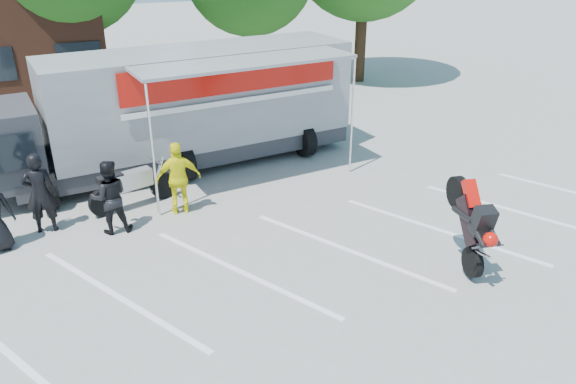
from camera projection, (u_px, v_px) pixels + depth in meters
ground at (246, 301)px, 10.45m from camera, size 100.00×100.00×0.00m
parking_bay_lines at (231, 274)px, 11.30m from camera, size 18.09×13.33×0.01m
transporter_truck at (190, 165)px, 16.62m from camera, size 11.09×6.43×3.34m
parked_motorcycle at (136, 206)px, 14.09m from camera, size 2.47×1.45×1.23m
stunt_bike_rider at (454, 260)px, 11.78m from camera, size 1.10×1.85×2.05m
spectator_leather_b at (40, 193)px, 12.55m from camera, size 0.74×0.53×1.91m
spectator_leather_c at (110, 197)px, 12.56m from camera, size 0.87×0.69×1.73m
spectator_hivis at (179, 178)px, 13.42m from camera, size 1.09×0.52×1.81m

